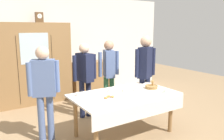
# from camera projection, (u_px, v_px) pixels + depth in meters

# --- Properties ---
(ground_plane) EXTENTS (12.00, 12.00, 0.00)m
(ground_plane) POSITION_uv_depth(u_px,v_px,m) (118.00, 130.00, 4.16)
(ground_plane) COLOR #997A56
(ground_plane) RESTS_ON ground
(back_wall) EXTENTS (6.40, 0.10, 2.70)m
(back_wall) POSITION_uv_depth(u_px,v_px,m) (64.00, 46.00, 6.10)
(back_wall) COLOR silver
(back_wall) RESTS_ON ground
(dining_table) EXTENTS (1.80, 1.02, 0.74)m
(dining_table) POSITION_uv_depth(u_px,v_px,m) (126.00, 100.00, 3.84)
(dining_table) COLOR olive
(dining_table) RESTS_ON ground
(wall_cabinet) EXTENTS (1.80, 0.46, 1.98)m
(wall_cabinet) POSITION_uv_depth(u_px,v_px,m) (33.00, 64.00, 5.45)
(wall_cabinet) COLOR olive
(wall_cabinet) RESTS_ON ground
(mantel_clock) EXTENTS (0.18, 0.11, 0.24)m
(mantel_clock) POSITION_uv_depth(u_px,v_px,m) (39.00, 17.00, 5.35)
(mantel_clock) COLOR brown
(mantel_clock) RESTS_ON wall_cabinet
(bookshelf_low) EXTENTS (1.12, 0.35, 0.91)m
(bookshelf_low) POSITION_uv_depth(u_px,v_px,m) (92.00, 77.00, 6.44)
(bookshelf_low) COLOR olive
(bookshelf_low) RESTS_ON ground
(book_stack) EXTENTS (0.17, 0.22, 0.11)m
(book_stack) POSITION_uv_depth(u_px,v_px,m) (91.00, 60.00, 6.35)
(book_stack) COLOR #3D754C
(book_stack) RESTS_ON bookshelf_low
(tea_cup_far_left) EXTENTS (0.13, 0.13, 0.06)m
(tea_cup_far_left) POSITION_uv_depth(u_px,v_px,m) (78.00, 95.00, 3.71)
(tea_cup_far_left) COLOR white
(tea_cup_far_left) RESTS_ON dining_table
(tea_cup_mid_right) EXTENTS (0.13, 0.13, 0.06)m
(tea_cup_mid_right) POSITION_uv_depth(u_px,v_px,m) (136.00, 89.00, 4.02)
(tea_cup_mid_right) COLOR white
(tea_cup_mid_right) RESTS_ON dining_table
(tea_cup_far_right) EXTENTS (0.13, 0.13, 0.06)m
(tea_cup_far_right) POSITION_uv_depth(u_px,v_px,m) (124.00, 91.00, 3.92)
(tea_cup_far_right) COLOR white
(tea_cup_far_right) RESTS_ON dining_table
(tea_cup_near_left) EXTENTS (0.13, 0.13, 0.06)m
(tea_cup_near_left) POSITION_uv_depth(u_px,v_px,m) (166.00, 91.00, 3.91)
(tea_cup_near_left) COLOR silver
(tea_cup_near_left) RESTS_ON dining_table
(tea_cup_near_right) EXTENTS (0.13, 0.13, 0.06)m
(tea_cup_near_right) POSITION_uv_depth(u_px,v_px,m) (110.00, 91.00, 3.93)
(tea_cup_near_right) COLOR white
(tea_cup_near_right) RESTS_ON dining_table
(bread_basket) EXTENTS (0.24, 0.24, 0.16)m
(bread_basket) POSITION_uv_depth(u_px,v_px,m) (151.00, 87.00, 4.17)
(bread_basket) COLOR #9E7542
(bread_basket) RESTS_ON dining_table
(pastry_plate) EXTENTS (0.28, 0.28, 0.05)m
(pastry_plate) POSITION_uv_depth(u_px,v_px,m) (109.00, 98.00, 3.57)
(pastry_plate) COLOR white
(pastry_plate) RESTS_ON dining_table
(spoon_near_left) EXTENTS (0.12, 0.02, 0.01)m
(spoon_near_left) POSITION_uv_depth(u_px,v_px,m) (158.00, 93.00, 3.88)
(spoon_near_left) COLOR silver
(spoon_near_left) RESTS_ON dining_table
(spoon_near_right) EXTENTS (0.12, 0.02, 0.01)m
(spoon_near_right) POSITION_uv_depth(u_px,v_px,m) (99.00, 102.00, 3.40)
(spoon_near_right) COLOR silver
(spoon_near_right) RESTS_ON dining_table
(spoon_front_edge) EXTENTS (0.12, 0.02, 0.01)m
(spoon_front_edge) POSITION_uv_depth(u_px,v_px,m) (132.00, 99.00, 3.55)
(spoon_front_edge) COLOR silver
(spoon_front_edge) RESTS_ON dining_table
(person_behind_table_left) EXTENTS (0.52, 0.39, 1.56)m
(person_behind_table_left) POSITION_uv_depth(u_px,v_px,m) (85.00, 73.00, 4.60)
(person_behind_table_left) COLOR #191E38
(person_behind_table_left) RESTS_ON ground
(person_behind_table_right) EXTENTS (0.52, 0.35, 1.70)m
(person_behind_table_right) POSITION_uv_depth(u_px,v_px,m) (145.00, 68.00, 4.62)
(person_behind_table_right) COLOR #191E38
(person_behind_table_right) RESTS_ON ground
(person_by_cabinet) EXTENTS (0.52, 0.32, 1.58)m
(person_by_cabinet) POSITION_uv_depth(u_px,v_px,m) (44.00, 85.00, 3.59)
(person_by_cabinet) COLOR slate
(person_by_cabinet) RESTS_ON ground
(person_beside_shelf) EXTENTS (0.52, 0.41, 1.59)m
(person_beside_shelf) POSITION_uv_depth(u_px,v_px,m) (109.00, 69.00, 4.95)
(person_beside_shelf) COLOR #33704C
(person_beside_shelf) RESTS_ON ground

